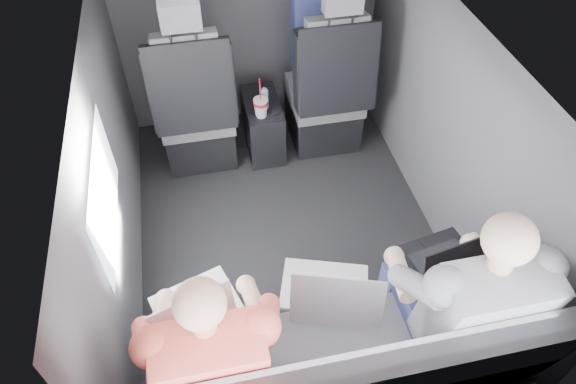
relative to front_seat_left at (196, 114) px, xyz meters
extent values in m
plane|color=black|center=(0.45, -0.84, -0.40)|extent=(2.60, 2.60, 0.00)
plane|color=#B2B2AD|center=(0.45, -0.84, 0.95)|extent=(2.60, 2.60, 0.00)
cube|color=#56565B|center=(-0.45, -0.84, 0.27)|extent=(0.02, 2.60, 1.35)
cube|color=#56565B|center=(1.35, -0.84, 0.27)|extent=(0.02, 2.60, 1.35)
cube|color=#56565B|center=(0.45, 0.46, 0.27)|extent=(1.80, 0.02, 1.35)
cube|color=white|center=(-0.43, -1.14, 0.50)|extent=(0.02, 0.75, 0.42)
cube|color=black|center=(0.90, -0.17, 0.40)|extent=(0.35, 0.11, 0.59)
cube|color=black|center=(0.00, 0.08, -0.25)|extent=(0.46, 0.48, 0.30)
cube|color=slate|center=(0.00, 0.06, -0.02)|extent=(0.48, 0.46, 0.14)
cube|color=slate|center=(0.00, -0.14, 0.35)|extent=(0.38, 0.18, 0.61)
cube|color=black|center=(-0.22, -0.14, 0.32)|extent=(0.08, 0.21, 0.53)
cube|color=black|center=(0.22, -0.14, 0.32)|extent=(0.08, 0.21, 0.53)
cube|color=black|center=(0.00, -0.20, 0.34)|extent=(0.50, 0.11, 0.58)
cube|color=slate|center=(0.00, -0.18, 0.79)|extent=(0.22, 0.10, 0.15)
cube|color=black|center=(0.90, 0.08, -0.25)|extent=(0.46, 0.48, 0.30)
cube|color=slate|center=(0.90, 0.06, -0.02)|extent=(0.48, 0.46, 0.14)
cube|color=slate|center=(0.90, -0.14, 0.35)|extent=(0.38, 0.18, 0.61)
cube|color=black|center=(0.68, -0.14, 0.32)|extent=(0.08, 0.21, 0.53)
cube|color=black|center=(1.12, -0.14, 0.32)|extent=(0.08, 0.21, 0.53)
cube|color=black|center=(0.90, -0.20, 0.34)|extent=(0.50, 0.11, 0.58)
cube|color=black|center=(0.45, 0.04, -0.20)|extent=(0.24, 0.48, 0.40)
cylinder|color=black|center=(0.40, -0.08, 0.00)|extent=(0.09, 0.09, 0.01)
cylinder|color=black|center=(0.51, -0.08, 0.00)|extent=(0.09, 0.09, 0.01)
cube|color=slate|center=(0.45, -1.86, -0.18)|extent=(1.60, 0.50, 0.45)
cylinder|color=red|center=(0.42, -0.11, 0.11)|extent=(0.09, 0.09, 0.02)
cylinder|color=white|center=(0.42, -0.11, 0.13)|extent=(0.10, 0.10, 0.01)
cylinder|color=red|center=(0.42, -0.11, 0.21)|extent=(0.01, 0.01, 0.16)
cylinder|color=#A8CDE4|center=(0.46, -0.02, 0.07)|extent=(0.05, 0.05, 0.13)
cylinder|color=#A8CDE4|center=(0.46, -0.02, 0.14)|extent=(0.03, 0.03, 0.02)
cube|color=silver|center=(-0.11, -1.57, 0.19)|extent=(0.40, 0.34, 0.02)
cube|color=silver|center=(-0.11, -1.58, 0.20)|extent=(0.31, 0.22, 0.00)
cube|color=silver|center=(-0.11, -1.49, 0.20)|extent=(0.11, 0.08, 0.00)
cube|color=silver|center=(-0.11, -1.72, 0.32)|extent=(0.35, 0.18, 0.24)
cube|color=silver|center=(-0.11, -1.72, 0.31)|extent=(0.30, 0.15, 0.20)
cube|color=#B0B0B5|center=(0.45, -1.60, 0.19)|extent=(0.44, 0.37, 0.02)
cube|color=silver|center=(0.45, -1.62, 0.20)|extent=(0.34, 0.23, 0.00)
cube|color=#B0B0B5|center=(0.45, -1.52, 0.20)|extent=(0.13, 0.09, 0.00)
cube|color=#B0B0B5|center=(0.45, -1.76, 0.32)|extent=(0.38, 0.19, 0.25)
cube|color=silver|center=(0.45, -1.76, 0.32)|extent=(0.33, 0.16, 0.21)
cube|color=black|center=(1.01, -1.54, 0.19)|extent=(0.36, 0.28, 0.02)
cube|color=black|center=(1.01, -1.56, 0.20)|extent=(0.29, 0.17, 0.00)
cube|color=black|center=(1.01, -1.48, 0.20)|extent=(0.11, 0.07, 0.00)
cube|color=black|center=(1.01, -1.69, 0.30)|extent=(0.33, 0.12, 0.22)
cube|color=silver|center=(1.01, -1.68, 0.30)|extent=(0.29, 0.10, 0.19)
cube|color=#343439|center=(-0.17, -1.74, 0.11)|extent=(0.14, 0.42, 0.12)
cube|color=#343439|center=(0.04, -1.74, 0.11)|extent=(0.14, 0.42, 0.12)
cube|color=#343439|center=(-0.17, -1.52, -0.18)|extent=(0.12, 0.12, 0.45)
cube|color=#343439|center=(0.04, -1.52, -0.18)|extent=(0.12, 0.12, 0.45)
cube|color=#D34545|center=(-0.06, -1.94, 0.35)|extent=(0.38, 0.26, 0.52)
sphere|color=tan|center=(-0.06, -1.91, 0.72)|extent=(0.17, 0.17, 0.17)
cylinder|color=tan|center=(-0.25, -1.66, 0.26)|extent=(0.11, 0.27, 0.11)
cylinder|color=tan|center=(0.13, -1.66, 0.26)|extent=(0.11, 0.27, 0.11)
cube|color=navy|center=(0.86, -1.74, 0.12)|extent=(0.15, 0.45, 0.13)
cube|color=navy|center=(1.09, -1.74, 0.12)|extent=(0.15, 0.45, 0.13)
cube|color=navy|center=(0.86, -1.50, -0.18)|extent=(0.13, 0.13, 0.45)
cube|color=navy|center=(1.09, -1.50, -0.18)|extent=(0.13, 0.13, 0.45)
cube|color=slate|center=(0.97, -1.94, 0.37)|extent=(0.41, 0.28, 0.56)
sphere|color=#D8AF93|center=(0.97, -1.91, 0.77)|extent=(0.19, 0.19, 0.19)
cylinder|color=#D8AF93|center=(0.77, -1.66, 0.28)|extent=(0.12, 0.29, 0.12)
cylinder|color=#D8AF93|center=(1.18, -1.66, 0.28)|extent=(0.12, 0.29, 0.12)
cube|color=navy|center=(0.90, 0.24, 0.38)|extent=(0.39, 0.25, 0.56)
cube|color=navy|center=(0.90, 0.30, 0.09)|extent=(0.33, 0.39, 0.12)
camera|label=1|loc=(0.03, -2.79, 2.11)|focal=32.00mm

